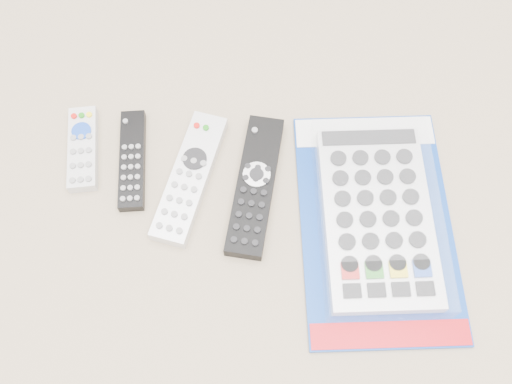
# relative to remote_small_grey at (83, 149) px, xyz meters

# --- Properties ---
(remote_small_grey) EXTENTS (0.06, 0.14, 0.02)m
(remote_small_grey) POSITION_rel_remote_small_grey_xyz_m (0.00, 0.00, 0.00)
(remote_small_grey) COLOR #BBBBBD
(remote_small_grey) RESTS_ON ground
(remote_slim_black) EXTENTS (0.06, 0.16, 0.02)m
(remote_slim_black) POSITION_rel_remote_small_grey_xyz_m (0.07, -0.01, -0.00)
(remote_slim_black) COLOR black
(remote_slim_black) RESTS_ON ground
(remote_silver_dvd) EXTENTS (0.09, 0.21, 0.02)m
(remote_silver_dvd) POSITION_rel_remote_small_grey_xyz_m (0.16, -0.04, 0.00)
(remote_silver_dvd) COLOR silver
(remote_silver_dvd) RESTS_ON ground
(remote_large_black) EXTENTS (0.07, 0.22, 0.02)m
(remote_large_black) POSITION_rel_remote_small_grey_xyz_m (0.25, -0.04, 0.00)
(remote_large_black) COLOR black
(remote_large_black) RESTS_ON ground
(jumbo_remote_packaged) EXTENTS (0.24, 0.36, 0.05)m
(jumbo_remote_packaged) POSITION_rel_remote_small_grey_xyz_m (0.42, -0.08, 0.01)
(jumbo_remote_packaged) COLOR #0D3795
(jumbo_remote_packaged) RESTS_ON ground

